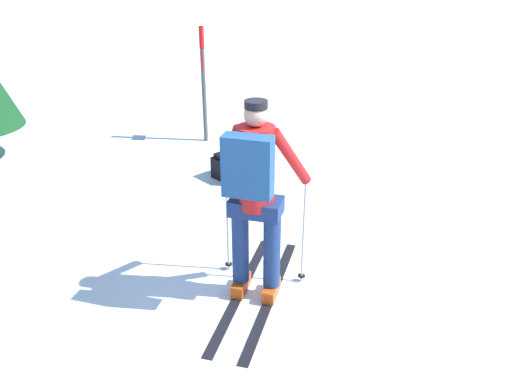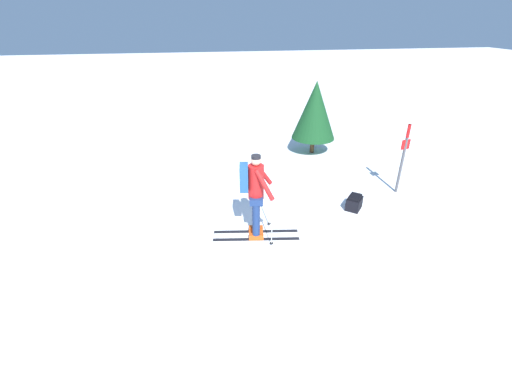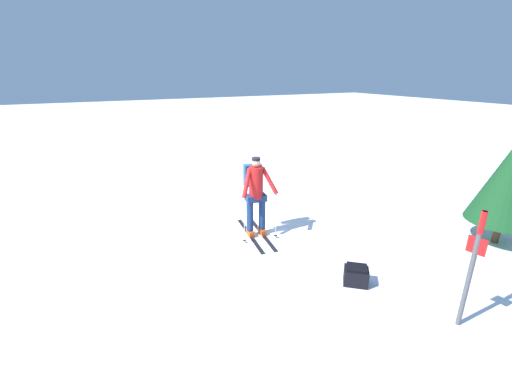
{
  "view_description": "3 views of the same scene",
  "coord_description": "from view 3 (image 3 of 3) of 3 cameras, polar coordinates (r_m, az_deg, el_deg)",
  "views": [
    {
      "loc": [
        -0.3,
        -3.48,
        2.83
      ],
      "look_at": [
        -0.76,
        0.2,
        1.03
      ],
      "focal_mm": 35.0,
      "sensor_mm": 36.0,
      "label": 1
    },
    {
      "loc": [
        5.11,
        -0.83,
        4.15
      ],
      "look_at": [
        -0.76,
        0.2,
        1.03
      ],
      "focal_mm": 24.0,
      "sensor_mm": 36.0,
      "label": 2
    },
    {
      "loc": [
        2.43,
        6.47,
        3.53
      ],
      "look_at": [
        -0.76,
        0.2,
        1.03
      ],
      "focal_mm": 24.0,
      "sensor_mm": 36.0,
      "label": 3
    }
  ],
  "objects": [
    {
      "name": "pine_tree",
      "position": [
        8.72,
        36.72,
        1.59
      ],
      "size": [
        1.4,
        1.4,
        2.33
      ],
      "color": "#4C331E",
      "rests_on": "ground_plane"
    },
    {
      "name": "dropped_backpack",
      "position": [
        6.38,
        16.33,
        -13.18
      ],
      "size": [
        0.51,
        0.5,
        0.35
      ],
      "color": "black",
      "rests_on": "ground_plane"
    },
    {
      "name": "trail_marker",
      "position": [
        5.64,
        32.47,
        -9.57
      ],
      "size": [
        0.08,
        0.24,
        1.81
      ],
      "color": "#4C4C51",
      "rests_on": "ground_plane"
    },
    {
      "name": "ground_plane",
      "position": [
        7.76,
        -5.74,
        -7.63
      ],
      "size": [
        80.0,
        80.0,
        0.0
      ],
      "primitive_type": "plane",
      "color": "white"
    },
    {
      "name": "skier",
      "position": [
        7.49,
        -0.07,
        0.12
      ],
      "size": [
        0.84,
        1.83,
        1.81
      ],
      "color": "black",
      "rests_on": "ground_plane"
    }
  ]
}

